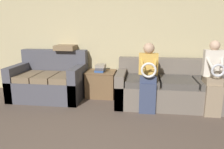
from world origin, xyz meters
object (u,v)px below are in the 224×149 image
object	(u,v)px
couch_side	(50,82)
book_stack	(100,68)
child_right_seated	(213,75)
couch_main	(175,89)
side_shelf	(101,83)
throw_pillow	(66,47)
child_left_seated	(148,74)

from	to	relation	value
couch_side	book_stack	xyz separation A→B (m)	(1.01, 0.19, 0.27)
couch_side	child_right_seated	xyz separation A→B (m)	(2.99, -0.45, 0.33)
couch_side	child_right_seated	world-z (taller)	child_right_seated
couch_main	book_stack	xyz separation A→B (m)	(-1.46, 0.25, 0.30)
side_shelf	couch_main	bearing A→B (deg)	-10.27
couch_main	throw_pillow	size ratio (longest dim) A/B	5.28
child_right_seated	book_stack	size ratio (longest dim) A/B	3.92
child_left_seated	side_shelf	xyz separation A→B (m)	(-0.93, 0.65, -0.37)
couch_side	side_shelf	size ratio (longest dim) A/B	2.36
side_shelf	throw_pillow	size ratio (longest dim) A/B	1.44
child_left_seated	book_stack	distance (m)	1.14
couch_side	child_right_seated	distance (m)	3.04
child_right_seated	book_stack	bearing A→B (deg)	162.08
couch_main	couch_side	xyz separation A→B (m)	(-2.47, 0.07, 0.03)
couch_side	side_shelf	xyz separation A→B (m)	(1.02, 0.20, -0.05)
side_shelf	throw_pillow	bearing A→B (deg)	171.20
child_right_seated	book_stack	world-z (taller)	child_right_seated
couch_side	couch_main	bearing A→B (deg)	-1.54
side_shelf	throw_pillow	distance (m)	1.05
child_right_seated	side_shelf	distance (m)	2.11
child_right_seated	book_stack	xyz separation A→B (m)	(-1.98, 0.64, -0.06)
child_left_seated	throw_pillow	world-z (taller)	child_left_seated
couch_side	book_stack	bearing A→B (deg)	10.49
couch_main	child_left_seated	xyz separation A→B (m)	(-0.52, -0.39, 0.34)
child_left_seated	side_shelf	size ratio (longest dim) A/B	1.98
child_right_seated	throw_pillow	xyz separation A→B (m)	(-2.73, 0.76, 0.33)
child_left_seated	child_right_seated	xyz separation A→B (m)	(1.04, 0.00, 0.02)
child_left_seated	book_stack	xyz separation A→B (m)	(-0.93, 0.64, -0.05)
couch_side	book_stack	distance (m)	1.06
child_right_seated	couch_side	bearing A→B (deg)	171.40
couch_side	child_left_seated	world-z (taller)	child_left_seated
child_left_seated	side_shelf	world-z (taller)	child_left_seated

